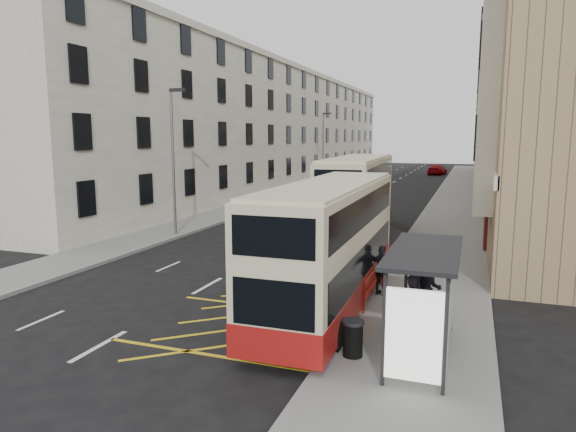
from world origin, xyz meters
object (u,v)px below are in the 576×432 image
at_px(double_decker_front, 330,245).
at_px(car_silver, 358,175).
at_px(bus_shelter, 428,283).
at_px(white_van, 343,181).
at_px(litter_bin, 353,338).
at_px(street_lamp_near, 174,154).
at_px(car_red, 437,170).
at_px(pedestrian_mid, 427,289).
at_px(pedestrian_far, 382,270).
at_px(pedestrian_near, 412,310).
at_px(street_lamp_far, 323,145).
at_px(car_dark, 374,168).
at_px(double_decker_rear, 358,197).

height_order(double_decker_front, car_silver, double_decker_front).
distance_m(bus_shelter, white_van, 45.77).
xyz_separation_m(bus_shelter, litter_bin, (-1.73, -0.23, -1.51)).
distance_m(street_lamp_near, car_red, 55.87).
height_order(pedestrian_mid, white_van, pedestrian_mid).
distance_m(pedestrian_far, white_van, 40.39).
height_order(pedestrian_near, pedestrian_far, pedestrian_near).
relative_size(bus_shelter, street_lamp_far, 0.53).
xyz_separation_m(white_van, car_red, (8.63, 23.21, 0.04)).
xyz_separation_m(bus_shelter, double_decker_front, (-3.34, 3.46, -0.03)).
relative_size(car_silver, car_dark, 0.84).
xyz_separation_m(litter_bin, pedestrian_near, (1.28, 1.14, 0.49)).
distance_m(street_lamp_far, car_silver, 11.80).
bearing_deg(car_red, street_lamp_near, 87.12).
bearing_deg(bus_shelter, street_lamp_near, 139.86).
bearing_deg(double_decker_rear, pedestrian_far, -76.13).
bearing_deg(pedestrian_far, car_silver, -58.82).
relative_size(bus_shelter, double_decker_front, 0.41).
bearing_deg(double_decker_rear, bus_shelter, -74.77).
bearing_deg(white_van, double_decker_rear, -91.18).
height_order(street_lamp_near, double_decker_front, street_lamp_near).
xyz_separation_m(bus_shelter, pedestrian_near, (-0.45, 0.90, -1.02)).
height_order(pedestrian_mid, car_red, pedestrian_mid).
bearing_deg(car_dark, pedestrian_far, -74.37).
height_order(bus_shelter, car_silver, bus_shelter).
bearing_deg(bus_shelter, car_dark, 101.43).
bearing_deg(street_lamp_near, street_lamp_far, 90.00).
distance_m(car_silver, car_red, 16.39).
bearing_deg(car_red, pedestrian_far, 100.09).
height_order(street_lamp_far, double_decker_front, street_lamp_far).
distance_m(street_lamp_far, double_decker_rear, 28.51).
xyz_separation_m(street_lamp_far, litter_bin, (12.96, -42.63, -4.01)).
xyz_separation_m(double_decker_rear, pedestrian_far, (3.18, -10.62, -1.25)).
bearing_deg(car_dark, car_silver, -83.73).
xyz_separation_m(pedestrian_far, car_silver, (-11.24, 48.38, -0.32)).
xyz_separation_m(double_decker_rear, white_van, (-7.72, 28.27, -1.57)).
xyz_separation_m(litter_bin, white_van, (-11.07, 44.15, 0.08)).
height_order(white_van, car_dark, car_dark).
height_order(street_lamp_near, car_red, street_lamp_near).
distance_m(litter_bin, car_dark, 67.74).
bearing_deg(car_dark, double_decker_rear, -75.66).
bearing_deg(double_decker_front, white_van, 102.42).
distance_m(street_lamp_near, street_lamp_far, 30.00).
bearing_deg(car_dark, double_decker_front, -75.89).
bearing_deg(street_lamp_near, car_red, 79.13).
bearing_deg(street_lamp_far, double_decker_front, -73.75).
xyz_separation_m(pedestrian_far, white_van, (-10.89, 38.89, -0.32)).
distance_m(bus_shelter, car_silver, 55.02).
xyz_separation_m(bus_shelter, street_lamp_far, (-14.69, 42.39, 2.50)).
bearing_deg(pedestrian_near, pedestrian_far, -76.09).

